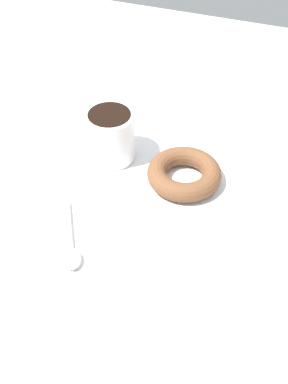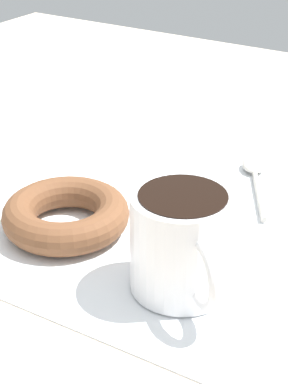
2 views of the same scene
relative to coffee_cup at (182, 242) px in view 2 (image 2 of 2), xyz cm
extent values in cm
cube|color=beige|center=(-6.07, -11.12, -5.46)|extent=(120.00, 120.00, 2.00)
cube|color=white|center=(-8.45, -8.67, -4.31)|extent=(34.49, 34.49, 0.30)
cylinder|color=white|center=(-0.14, -0.16, -0.18)|extent=(7.79, 7.79, 7.95)
cylinder|color=black|center=(-0.14, -0.16, 3.59)|extent=(6.59, 6.59, 0.60)
torus|color=white|center=(2.71, 3.11, -0.18)|extent=(4.19, 4.63, 5.35)
torus|color=brown|center=(-2.11, -12.88, -2.69)|extent=(11.31, 11.31, 2.95)
ellipsoid|color=#B7B2A8|center=(-22.05, -3.52, -3.71)|extent=(4.31, 3.82, 0.90)
cylinder|color=#B7B2A8|center=(-16.79, -0.67, -3.88)|extent=(9.03, 5.24, 0.56)
camera|label=1|loc=(-60.86, -27.19, 51.17)|focal=50.00mm
camera|label=2|loc=(35.69, 18.91, 26.15)|focal=60.00mm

